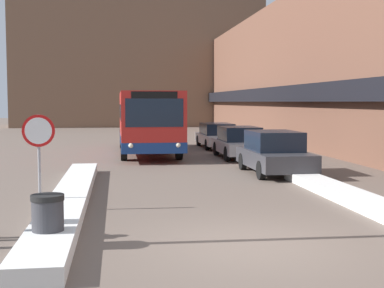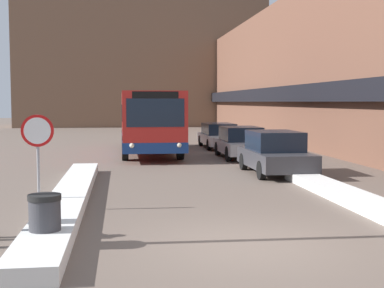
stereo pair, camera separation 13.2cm
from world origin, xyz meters
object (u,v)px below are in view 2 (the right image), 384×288
(parked_car_middle, at_px, (241,142))
(parked_car_back, at_px, (219,135))
(city_bus, at_px, (149,120))
(trash_bin, at_px, (45,221))
(stop_sign, at_px, (38,141))
(parked_car_front, at_px, (275,153))

(parked_car_middle, relative_size, parked_car_back, 0.86)
(city_bus, xyz_separation_m, parked_car_back, (4.08, 2.76, -0.98))
(parked_car_back, bearing_deg, trash_bin, -108.82)
(stop_sign, bearing_deg, parked_car_back, 66.10)
(city_bus, relative_size, parked_car_front, 2.45)
(parked_car_middle, bearing_deg, stop_sign, -123.68)
(parked_car_middle, bearing_deg, city_bus, 145.07)
(stop_sign, bearing_deg, trash_bin, -79.76)
(city_bus, xyz_separation_m, parked_car_front, (4.08, -8.36, -0.91))
(parked_car_front, height_order, parked_car_middle, parked_car_front)
(trash_bin, bearing_deg, parked_car_front, 52.58)
(parked_car_back, xyz_separation_m, trash_bin, (-6.83, -20.06, -0.21))
(stop_sign, xyz_separation_m, trash_bin, (0.59, -3.29, -1.18))
(parked_car_back, bearing_deg, city_bus, -145.93)
(parked_car_front, relative_size, parked_car_back, 0.87)
(parked_car_back, relative_size, trash_bin, 5.16)
(stop_sign, relative_size, trash_bin, 2.41)
(parked_car_front, xyz_separation_m, trash_bin, (-6.83, -8.93, -0.28))
(parked_car_front, bearing_deg, stop_sign, -142.81)
(parked_car_middle, bearing_deg, parked_car_back, 90.00)
(parked_car_front, relative_size, parked_car_middle, 1.01)
(parked_car_back, xyz_separation_m, stop_sign, (-7.43, -16.76, 0.97))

